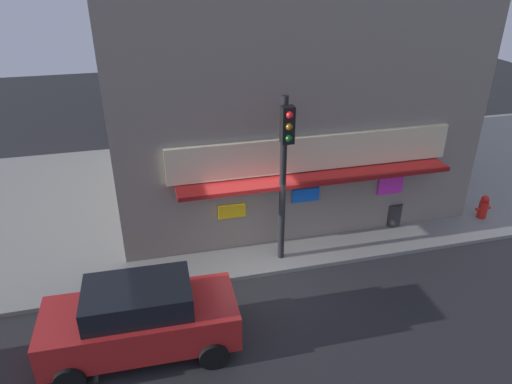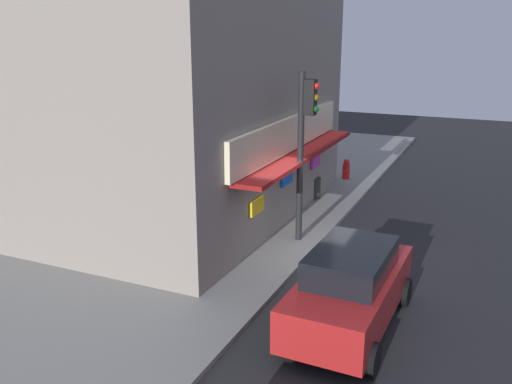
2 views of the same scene
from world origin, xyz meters
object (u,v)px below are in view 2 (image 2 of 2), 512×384
(fire_hydrant, at_px, (346,169))
(trash_can, at_px, (313,188))
(pedestrian, at_px, (234,218))
(parked_car_red, at_px, (350,288))
(traffic_light, at_px, (305,135))
(potted_plant_by_window, at_px, (281,189))
(potted_plant_by_doorway, at_px, (265,205))

(fire_hydrant, relative_size, trash_can, 1.07)
(pedestrian, xyz_separation_m, parked_car_red, (-2.44, -3.87, -0.18))
(pedestrian, bearing_deg, parked_car_red, -122.26)
(traffic_light, height_order, potted_plant_by_window, traffic_light)
(fire_hydrant, height_order, potted_plant_by_window, potted_plant_by_window)
(trash_can, relative_size, pedestrian, 0.43)
(fire_hydrant, bearing_deg, traffic_light, -174.67)
(trash_can, xyz_separation_m, pedestrian, (-5.61, 0.40, 0.58))
(pedestrian, xyz_separation_m, potted_plant_by_window, (4.30, 0.34, -0.38))
(potted_plant_by_window, height_order, parked_car_red, parked_car_red)
(trash_can, xyz_separation_m, potted_plant_by_window, (-1.31, 0.74, 0.20))
(potted_plant_by_doorway, height_order, parked_car_red, parked_car_red)
(potted_plant_by_doorway, relative_size, potted_plant_by_window, 0.84)
(trash_can, height_order, potted_plant_by_doorway, potted_plant_by_doorway)
(trash_can, bearing_deg, potted_plant_by_window, 150.48)
(potted_plant_by_window, bearing_deg, trash_can, -29.52)
(pedestrian, relative_size, parked_car_red, 0.41)
(fire_hydrant, bearing_deg, pedestrian, 175.05)
(trash_can, bearing_deg, fire_hydrant, -6.43)
(pedestrian, relative_size, potted_plant_by_doorway, 2.01)
(traffic_light, xyz_separation_m, potted_plant_by_window, (2.74, 1.76, -2.50))
(traffic_light, bearing_deg, potted_plant_by_doorway, 53.09)
(potted_plant_by_window, relative_size, parked_car_red, 0.24)
(traffic_light, bearing_deg, pedestrian, 137.42)
(pedestrian, bearing_deg, potted_plant_by_window, 4.51)
(trash_can, bearing_deg, parked_car_red, -156.70)
(trash_can, bearing_deg, potted_plant_by_doorway, 166.08)
(trash_can, height_order, potted_plant_by_window, potted_plant_by_window)
(trash_can, height_order, parked_car_red, parked_car_red)
(fire_hydrant, bearing_deg, trash_can, 173.57)
(potted_plant_by_window, bearing_deg, potted_plant_by_doorway, -177.80)
(traffic_light, distance_m, fire_hydrant, 7.69)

